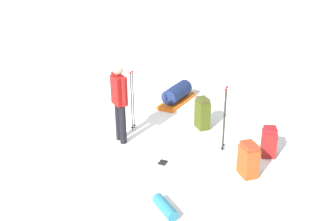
# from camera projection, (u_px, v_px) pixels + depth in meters

# --- Properties ---
(ground_plane) EXTENTS (80.00, 80.00, 0.00)m
(ground_plane) POSITION_uv_depth(u_px,v_px,m) (168.00, 141.00, 8.34)
(ground_plane) COLOR white
(skier_standing) EXTENTS (0.35, 0.52, 1.70)m
(skier_standing) POSITION_uv_depth(u_px,v_px,m) (119.00, 99.00, 7.95)
(skier_standing) COLOR black
(skier_standing) RESTS_ON ground_plane
(ski_pair_near) EXTENTS (0.48, 1.92, 0.05)m
(ski_pair_near) POSITION_uv_depth(u_px,v_px,m) (163.00, 163.00, 7.46)
(ski_pair_near) COLOR silver
(ski_pair_near) RESTS_ON ground_plane
(backpack_large_dark) EXTENTS (0.41, 0.43, 0.73)m
(backpack_large_dark) POSITION_uv_depth(u_px,v_px,m) (202.00, 113.00, 8.77)
(backpack_large_dark) COLOR #404B14
(backpack_large_dark) RESTS_ON ground_plane
(backpack_bright) EXTENTS (0.39, 0.38, 0.61)m
(backpack_bright) POSITION_uv_depth(u_px,v_px,m) (269.00, 142.00, 7.65)
(backpack_bright) COLOR maroon
(backpack_bright) RESTS_ON ground_plane
(backpack_small_spare) EXTENTS (0.43, 0.45, 0.64)m
(backpack_small_spare) POSITION_uv_depth(u_px,v_px,m) (248.00, 160.00, 6.99)
(backpack_small_spare) COLOR #94461B
(backpack_small_spare) RESTS_ON ground_plane
(ski_poles_planted_near) EXTENTS (0.18, 0.10, 1.36)m
(ski_poles_planted_near) POSITION_uv_depth(u_px,v_px,m) (132.00, 98.00, 8.57)
(ski_poles_planted_near) COLOR black
(ski_poles_planted_near) RESTS_ON ground_plane
(ski_poles_planted_far) EXTENTS (0.22, 0.11, 1.35)m
(ski_poles_planted_far) POSITION_uv_depth(u_px,v_px,m) (225.00, 116.00, 7.71)
(ski_poles_planted_far) COLOR black
(ski_poles_planted_far) RESTS_ON ground_plane
(gear_sled) EXTENTS (1.41, 0.55, 0.49)m
(gear_sled) POSITION_uv_depth(u_px,v_px,m) (177.00, 95.00, 10.22)
(gear_sled) COLOR orange
(gear_sled) RESTS_ON ground_plane
(sleeping_mat_rolled) EXTENTS (0.43, 0.57, 0.18)m
(sleeping_mat_rolled) POSITION_uv_depth(u_px,v_px,m) (165.00, 207.00, 6.11)
(sleeping_mat_rolled) COLOR teal
(sleeping_mat_rolled) RESTS_ON ground_plane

